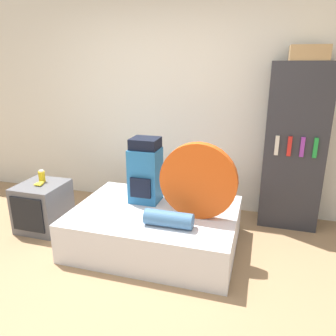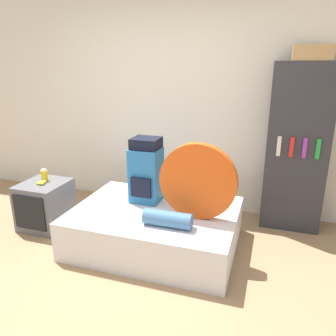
# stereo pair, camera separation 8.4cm
# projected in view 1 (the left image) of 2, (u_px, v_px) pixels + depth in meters

# --- Properties ---
(ground_plane) EXTENTS (16.00, 16.00, 0.00)m
(ground_plane) POSITION_uv_depth(u_px,v_px,m) (112.00, 298.00, 2.62)
(ground_plane) COLOR #997551
(wall_back) EXTENTS (8.00, 0.05, 2.60)m
(wall_back) POSITION_uv_depth(u_px,v_px,m) (178.00, 105.00, 4.04)
(wall_back) COLOR silver
(wall_back) RESTS_ON ground_plane
(bed) EXTENTS (1.62, 1.19, 0.40)m
(bed) POSITION_uv_depth(u_px,v_px,m) (155.00, 227.00, 3.34)
(bed) COLOR silver
(bed) RESTS_ON ground_plane
(backpack) EXTENTS (0.31, 0.31, 0.68)m
(backpack) POSITION_uv_depth(u_px,v_px,m) (145.00, 171.00, 3.39)
(backpack) COLOR #23669E
(backpack) RESTS_ON bed
(tent_bag) EXTENTS (0.72, 0.09, 0.72)m
(tent_bag) POSITION_uv_depth(u_px,v_px,m) (198.00, 181.00, 3.01)
(tent_bag) COLOR #D14C14
(tent_bag) RESTS_ON bed
(sleeping_roll) EXTENTS (0.44, 0.15, 0.15)m
(sleeping_roll) POSITION_uv_depth(u_px,v_px,m) (169.00, 219.00, 2.92)
(sleeping_roll) COLOR #3D668E
(sleeping_roll) RESTS_ON bed
(television) EXTENTS (0.48, 0.53, 0.53)m
(television) POSITION_uv_depth(u_px,v_px,m) (43.00, 206.00, 3.67)
(television) COLOR #5B5B60
(television) RESTS_ON ground_plane
(canister) EXTENTS (0.07, 0.07, 0.14)m
(canister) POSITION_uv_depth(u_px,v_px,m) (42.00, 176.00, 3.65)
(canister) COLOR gold
(canister) RESTS_ON television
(banana_bunch) EXTENTS (0.11, 0.14, 0.03)m
(banana_bunch) POSITION_uv_depth(u_px,v_px,m) (40.00, 183.00, 3.57)
(banana_bunch) COLOR yellow
(banana_bunch) RESTS_ON television
(bookshelf) EXTENTS (0.63, 0.37, 1.82)m
(bookshelf) POSITION_uv_depth(u_px,v_px,m) (294.00, 148.00, 3.58)
(bookshelf) COLOR #2D2D33
(bookshelf) RESTS_ON ground_plane
(cardboard_box) EXTENTS (0.37, 0.31, 0.15)m
(cardboard_box) POSITION_uv_depth(u_px,v_px,m) (309.00, 53.00, 3.26)
(cardboard_box) COLOR #A88456
(cardboard_box) RESTS_ON bookshelf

